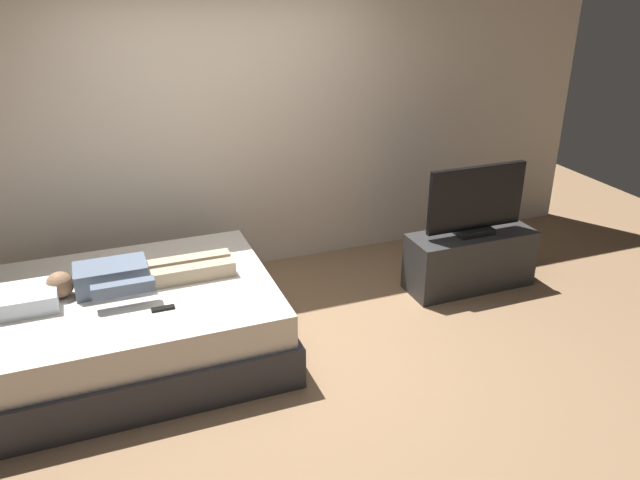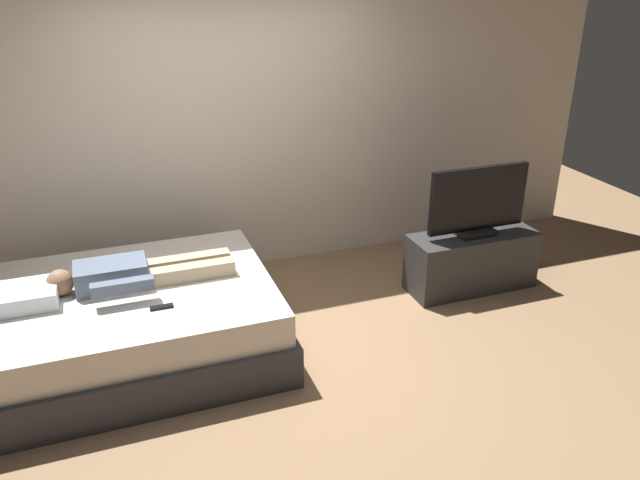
% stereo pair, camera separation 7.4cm
% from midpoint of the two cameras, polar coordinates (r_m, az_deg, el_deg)
% --- Properties ---
extents(ground_plane, '(10.00, 10.00, 0.00)m').
position_cam_midpoint_polar(ground_plane, '(4.54, -2.56, -11.05)').
color(ground_plane, '#8C6B4C').
extents(back_wall, '(6.40, 0.10, 2.80)m').
position_cam_midpoint_polar(back_wall, '(5.58, -4.18, 11.46)').
color(back_wall, beige).
rests_on(back_wall, ground).
extents(bed, '(2.01, 1.57, 0.54)m').
position_cam_midpoint_polar(bed, '(4.67, -16.10, -7.21)').
color(bed, '#333338').
rests_on(bed, ground).
extents(pillow, '(0.48, 0.34, 0.12)m').
position_cam_midpoint_polar(pillow, '(4.54, -25.22, -4.73)').
color(pillow, white).
rests_on(pillow, bed).
extents(person, '(1.26, 0.46, 0.18)m').
position_cam_midpoint_polar(person, '(4.54, -16.31, -2.98)').
color(person, slate).
rests_on(person, bed).
extents(remote, '(0.15, 0.04, 0.02)m').
position_cam_midpoint_polar(remote, '(4.23, -13.67, -5.93)').
color(remote, black).
rests_on(remote, bed).
extents(tv_stand, '(1.10, 0.40, 0.50)m').
position_cam_midpoint_polar(tv_stand, '(5.55, 13.93, -1.86)').
color(tv_stand, '#2D2D2D').
rests_on(tv_stand, ground).
extents(tv, '(0.88, 0.20, 0.59)m').
position_cam_midpoint_polar(tv, '(5.35, 14.49, 3.30)').
color(tv, black).
rests_on(tv, tv_stand).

